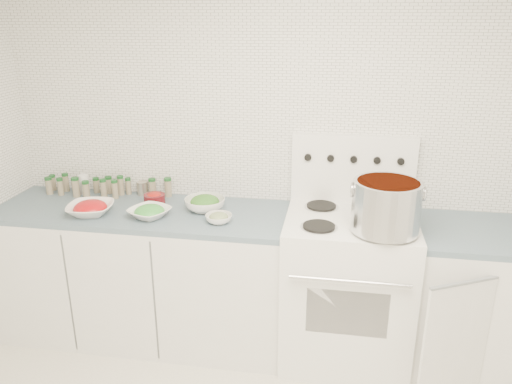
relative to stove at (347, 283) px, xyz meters
The scene contains 13 objects.
room_walls 1.66m from the stove, 112.04° to the right, with size 3.54×3.04×2.52m.
counter_left 1.31m from the stove, behind, with size 1.85×0.62×0.90m.
stove is the anchor object (origin of this frame).
counter_right 0.82m from the stove, ahead, with size 0.89×0.81×0.90m.
stock_pot 0.65m from the stove, 45.88° to the right, with size 0.39×0.37×0.28m.
bowl_tomato 1.64m from the stove, behind, with size 0.32×0.32×0.09m.
bowl_snowpea 1.28m from the stove, behind, with size 0.31×0.31×0.08m.
bowl_broccoli 1.01m from the stove, behind, with size 0.25×0.25×0.10m.
bowl_zucchini 0.89m from the stove, behind, with size 0.16×0.16×0.06m.
bowl_pepper 1.33m from the stove, behind, with size 0.14×0.14×0.08m.
salt_canister 1.86m from the stove, behind, with size 0.07×0.07×0.13m, color white.
tin_can 1.49m from the stove, 169.24° to the left, with size 0.07×0.07×0.09m, color #A79D8D.
spice_cluster 1.74m from the stove, behind, with size 0.88×0.16×0.14m.
Camera 1 is at (0.37, -1.57, 2.06)m, focal length 35.00 mm.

